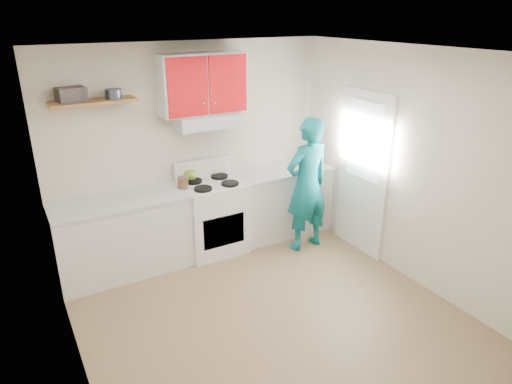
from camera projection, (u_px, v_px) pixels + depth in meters
floor at (270, 316)px, 4.71m from camera, size 3.80×3.80×0.00m
ceiling at (273, 52)px, 3.75m from camera, size 3.60×3.80×0.04m
back_wall at (192, 149)px, 5.76m from camera, size 3.60×0.04×2.60m
front_wall at (440, 307)px, 2.70m from camera, size 3.60×0.04×2.60m
left_wall at (65, 245)px, 3.40m from camera, size 0.04×3.80×2.60m
right_wall at (410, 168)px, 5.06m from camera, size 0.04×3.80×2.60m
door at (363, 174)px, 5.71m from camera, size 0.05×0.85×2.05m
door_glass at (364, 141)px, 5.54m from camera, size 0.01×0.55×0.95m
counter_left at (123, 237)px, 5.36m from camera, size 1.52×0.60×0.90m
counter_right at (280, 201)px, 6.36m from camera, size 1.32×0.60×0.90m
stove at (213, 217)px, 5.86m from camera, size 0.76×0.65×0.92m
range_hood at (206, 120)px, 5.48m from camera, size 0.76×0.44×0.15m
upper_cabinets at (202, 84)px, 5.37m from camera, size 1.02×0.33×0.70m
shelf at (93, 102)px, 4.84m from camera, size 0.90×0.30×0.04m
books at (71, 94)px, 4.74m from camera, size 0.31×0.25×0.15m
tin at (113, 94)px, 4.90m from camera, size 0.22×0.22×0.10m
kettle at (190, 175)px, 5.75m from camera, size 0.20×0.20×0.15m
crock at (183, 183)px, 5.52m from camera, size 0.15×0.15×0.16m
cutting_board at (274, 172)px, 6.11m from camera, size 0.34×0.29×0.02m
silicone_mat at (297, 169)px, 6.25m from camera, size 0.31×0.27×0.01m
person at (307, 185)px, 5.78m from camera, size 0.66×0.46×1.74m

